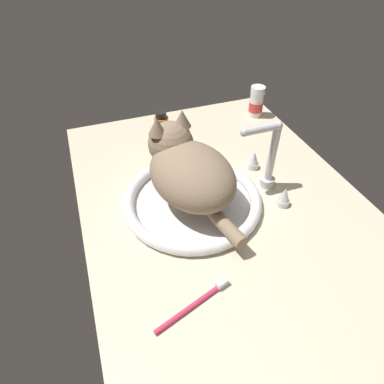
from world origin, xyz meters
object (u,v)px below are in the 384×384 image
sink_basin (192,200)px  faucet (268,163)px  amber_bottle (162,134)px  toothbrush (195,304)px  pill_bottle (256,102)px  cat (187,168)px

sink_basin → faucet: (0.00, 20.75, 6.55)cm
sink_basin → amber_bottle: bearing=-178.7°
sink_basin → toothbrush: (26.98, -9.16, -0.69)cm
faucet → pill_bottle: size_ratio=1.84×
cat → toothbrush: 32.04cm
sink_basin → amber_bottle: amber_bottle is taller
sink_basin → faucet: faucet is taller
sink_basin → cat: cat is taller
cat → faucet: bearing=83.6°
faucet → toothbrush: bearing=-48.0°
amber_bottle → toothbrush: bearing=-9.5°
sink_basin → pill_bottle: (-35.50, 36.73, 3.68)cm
amber_bottle → faucet: bearing=40.9°
amber_bottle → pill_bottle: 38.88cm
pill_bottle → toothbrush: (62.48, -45.89, -4.37)cm
sink_basin → pill_bottle: 51.21cm
amber_bottle → toothbrush: size_ratio=0.81×
sink_basin → toothbrush: sink_basin is taller
cat → toothbrush: size_ratio=2.12×
cat → sink_basin: bearing=12.4°
toothbrush → sink_basin: bearing=161.2°
sink_basin → cat: bearing=-167.6°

